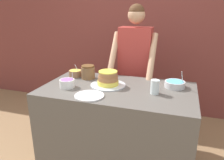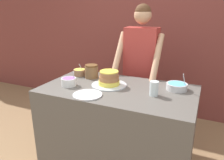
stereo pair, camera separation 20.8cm
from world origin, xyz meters
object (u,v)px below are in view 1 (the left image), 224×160
frosting_bowl_blue (175,84)px  cake (108,79)px  person_baker (135,60)px  drinking_glass (155,87)px  frosting_bowl_purple (67,83)px  frosting_bowl_yellow (75,73)px  stoneware_jar (88,72)px  ceramic_plate (89,96)px

frosting_bowl_blue → cake: bearing=-166.7°
person_baker → drinking_glass: 0.80m
cake → frosting_bowl_purple: 0.40m
person_baker → drinking_glass: person_baker is taller
drinking_glass → person_baker: bearing=115.7°
frosting_bowl_purple → frosting_bowl_yellow: bearing=104.6°
cake → stoneware_jar: 0.32m
drinking_glass → ceramic_plate: 0.59m
person_baker → frosting_bowl_purple: (-0.50, -0.81, -0.08)m
person_baker → stoneware_jar: person_baker is taller
person_baker → frosting_bowl_blue: person_baker is taller
person_baker → frosting_bowl_blue: (0.51, -0.48, -0.09)m
frosting_bowl_purple → frosting_bowl_yellow: 0.36m
frosting_bowl_blue → ceramic_plate: 0.85m
person_baker → ceramic_plate: bearing=-101.6°
person_baker → frosting_bowl_yellow: person_baker is taller
cake → frosting_bowl_purple: size_ratio=2.31×
frosting_bowl_yellow → frosting_bowl_blue: bearing=-1.3°
drinking_glass → stoneware_jar: size_ratio=0.88×
frosting_bowl_yellow → person_baker: bearing=38.1°
frosting_bowl_purple → ceramic_plate: (0.30, -0.15, -0.04)m
frosting_bowl_blue → frosting_bowl_purple: frosting_bowl_blue is taller
frosting_bowl_purple → person_baker: bearing=58.4°
frosting_bowl_yellow → stoneware_jar: bearing=-7.9°
frosting_bowl_purple → drinking_glass: size_ratio=1.17×
cake → person_baker: bearing=78.3°
cake → frosting_bowl_blue: bearing=13.3°
frosting_bowl_blue → drinking_glass: 0.29m
cake → stoneware_jar: cake is taller
frosting_bowl_yellow → stoneware_jar: 0.18m
cake → frosting_bowl_yellow: (-0.46, 0.18, -0.02)m
frosting_bowl_purple → cake: bearing=25.3°
cake → frosting_bowl_yellow: 0.49m
person_baker → cake: person_baker is taller
frosting_bowl_yellow → drinking_glass: bearing=-15.3°
frosting_bowl_purple → stoneware_jar: size_ratio=1.03×
cake → ceramic_plate: bearing=-101.4°
cake → drinking_glass: size_ratio=2.69×
person_baker → frosting_bowl_yellow: 0.75m
person_baker → ceramic_plate: 0.98m
frosting_bowl_purple → drinking_glass: frosting_bowl_purple is taller
frosting_bowl_yellow → frosting_bowl_purple: bearing=-75.4°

